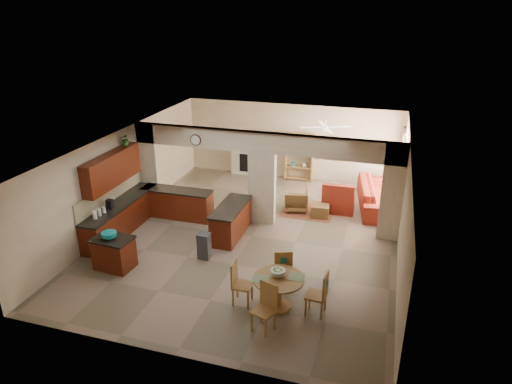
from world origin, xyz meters
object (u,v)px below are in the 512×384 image
(armchair, at_px, (296,200))
(sofa, at_px, (377,195))
(kitchen_island, at_px, (114,253))
(dining_table, at_px, (278,288))

(armchair, bearing_deg, sofa, -171.01)
(kitchen_island, bearing_deg, armchair, 56.73)
(sofa, bearing_deg, dining_table, 155.07)
(dining_table, distance_m, armchair, 5.20)
(kitchen_island, relative_size, armchair, 1.34)
(dining_table, relative_size, armchair, 1.49)
(kitchen_island, distance_m, dining_table, 4.35)
(dining_table, xyz_separation_m, sofa, (1.78, 6.10, -0.09))
(kitchen_island, height_order, armchair, kitchen_island)
(sofa, bearing_deg, armchair, 102.31)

